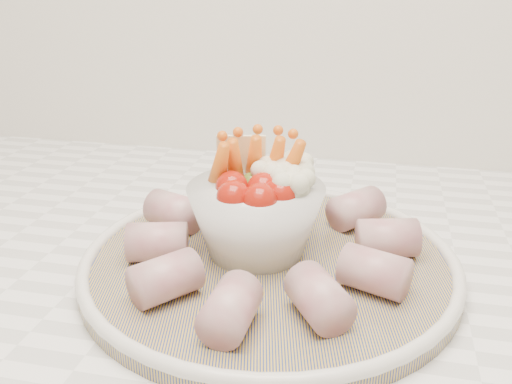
# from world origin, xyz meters

# --- Properties ---
(serving_platter) EXTENTS (0.41, 0.41, 0.02)m
(serving_platter) POSITION_xyz_m (0.05, 1.41, 0.93)
(serving_platter) COLOR navy
(serving_platter) RESTS_ON kitchen_counter
(veggie_bowl) EXTENTS (0.13, 0.13, 0.11)m
(veggie_bowl) POSITION_xyz_m (0.04, 1.42, 0.98)
(veggie_bowl) COLOR silver
(veggie_bowl) RESTS_ON serving_platter
(cured_meat_rolls) EXTENTS (0.28, 0.27, 0.04)m
(cured_meat_rolls) POSITION_xyz_m (0.05, 1.41, 0.95)
(cured_meat_rolls) COLOR #A64B58
(cured_meat_rolls) RESTS_ON serving_platter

